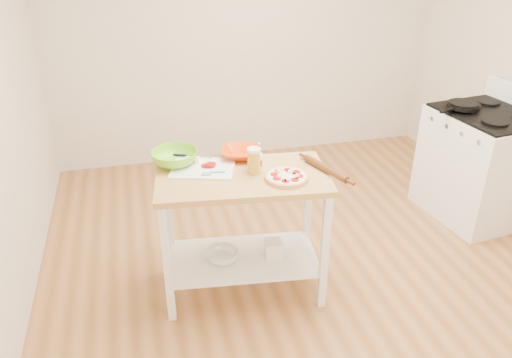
{
  "coord_description": "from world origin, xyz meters",
  "views": [
    {
      "loc": [
        -1.16,
        -2.76,
        2.33
      ],
      "look_at": [
        -0.47,
        -0.02,
        0.86
      ],
      "focal_mm": 35.0,
      "sensor_mm": 36.0,
      "label": 1
    }
  ],
  "objects_px": {
    "knife": "(187,156)",
    "orange_bowl": "(240,153)",
    "shelf_bin": "(273,248)",
    "yogurt_tub": "(255,162)",
    "shelf_glass_bowl": "(222,256)",
    "prep_island": "(243,209)",
    "green_bowl": "(175,158)",
    "rolling_pin": "(326,169)",
    "cutting_board": "(203,168)",
    "pizza": "(287,177)",
    "gas_stove": "(480,164)",
    "skillet": "(463,106)",
    "spatula": "(212,173)",
    "beer_pint": "(254,161)"
  },
  "relations": [
    {
      "from": "gas_stove",
      "to": "shelf_bin",
      "type": "distance_m",
      "value": 2.07
    },
    {
      "from": "rolling_pin",
      "to": "cutting_board",
      "type": "bearing_deg",
      "value": 162.52
    },
    {
      "from": "skillet",
      "to": "orange_bowl",
      "type": "xyz_separation_m",
      "value": [
        -1.96,
        -0.38,
        -0.04
      ]
    },
    {
      "from": "skillet",
      "to": "pizza",
      "type": "bearing_deg",
      "value": -176.9
    },
    {
      "from": "gas_stove",
      "to": "skillet",
      "type": "bearing_deg",
      "value": 139.28
    },
    {
      "from": "prep_island",
      "to": "shelf_glass_bowl",
      "type": "distance_m",
      "value": 0.38
    },
    {
      "from": "prep_island",
      "to": "beer_pint",
      "type": "bearing_deg",
      "value": 5.18
    },
    {
      "from": "green_bowl",
      "to": "rolling_pin",
      "type": "distance_m",
      "value": 0.99
    },
    {
      "from": "prep_island",
      "to": "green_bowl",
      "type": "bearing_deg",
      "value": 146.93
    },
    {
      "from": "cutting_board",
      "to": "knife",
      "type": "height_order",
      "value": "cutting_board"
    },
    {
      "from": "orange_bowl",
      "to": "rolling_pin",
      "type": "height_order",
      "value": "orange_bowl"
    },
    {
      "from": "skillet",
      "to": "shelf_bin",
      "type": "relative_size",
      "value": 3.71
    },
    {
      "from": "orange_bowl",
      "to": "yogurt_tub",
      "type": "xyz_separation_m",
      "value": [
        0.05,
        -0.21,
        0.02
      ]
    },
    {
      "from": "gas_stove",
      "to": "green_bowl",
      "type": "xyz_separation_m",
      "value": [
        -2.59,
        -0.25,
        0.47
      ]
    },
    {
      "from": "pizza",
      "to": "green_bowl",
      "type": "relative_size",
      "value": 0.9
    },
    {
      "from": "pizza",
      "to": "green_bowl",
      "type": "xyz_separation_m",
      "value": [
        -0.65,
        0.38,
        0.03
      ]
    },
    {
      "from": "knife",
      "to": "beer_pint",
      "type": "xyz_separation_m",
      "value": [
        0.38,
        -0.33,
        0.07
      ]
    },
    {
      "from": "cutting_board",
      "to": "spatula",
      "type": "height_order",
      "value": "cutting_board"
    },
    {
      "from": "rolling_pin",
      "to": "shelf_bin",
      "type": "bearing_deg",
      "value": 168.29
    },
    {
      "from": "prep_island",
      "to": "spatula",
      "type": "distance_m",
      "value": 0.33
    },
    {
      "from": "yogurt_tub",
      "to": "rolling_pin",
      "type": "distance_m",
      "value": 0.45
    },
    {
      "from": "beer_pint",
      "to": "pizza",
      "type": "bearing_deg",
      "value": -36.99
    },
    {
      "from": "spatula",
      "to": "orange_bowl",
      "type": "relative_size",
      "value": 0.61
    },
    {
      "from": "knife",
      "to": "orange_bowl",
      "type": "height_order",
      "value": "orange_bowl"
    },
    {
      "from": "gas_stove",
      "to": "shelf_glass_bowl",
      "type": "relative_size",
      "value": 4.88
    },
    {
      "from": "cutting_board",
      "to": "knife",
      "type": "distance_m",
      "value": 0.2
    },
    {
      "from": "cutting_board",
      "to": "orange_bowl",
      "type": "xyz_separation_m",
      "value": [
        0.27,
        0.11,
        0.02
      ]
    },
    {
      "from": "knife",
      "to": "shelf_bin",
      "type": "height_order",
      "value": "knife"
    },
    {
      "from": "prep_island",
      "to": "skillet",
      "type": "distance_m",
      "value": 2.13
    },
    {
      "from": "green_bowl",
      "to": "shelf_bin",
      "type": "relative_size",
      "value": 2.71
    },
    {
      "from": "prep_island",
      "to": "yogurt_tub",
      "type": "relative_size",
      "value": 5.88
    },
    {
      "from": "green_bowl",
      "to": "yogurt_tub",
      "type": "distance_m",
      "value": 0.54
    },
    {
      "from": "gas_stove",
      "to": "knife",
      "type": "relative_size",
      "value": 4.27
    },
    {
      "from": "pizza",
      "to": "cutting_board",
      "type": "height_order",
      "value": "pizza"
    },
    {
      "from": "green_bowl",
      "to": "skillet",
      "type": "bearing_deg",
      "value": 8.93
    },
    {
      "from": "prep_island",
      "to": "orange_bowl",
      "type": "relative_size",
      "value": 4.48
    },
    {
      "from": "prep_island",
      "to": "shelf_bin",
      "type": "height_order",
      "value": "prep_island"
    },
    {
      "from": "skillet",
      "to": "knife",
      "type": "xyz_separation_m",
      "value": [
        -2.31,
        -0.3,
        -0.06
      ]
    },
    {
      "from": "gas_stove",
      "to": "shelf_bin",
      "type": "xyz_separation_m",
      "value": [
        -1.99,
        -0.54,
        -0.16
      ]
    },
    {
      "from": "orange_bowl",
      "to": "shelf_glass_bowl",
      "type": "height_order",
      "value": "orange_bowl"
    },
    {
      "from": "green_bowl",
      "to": "shelf_glass_bowl",
      "type": "bearing_deg",
      "value": -46.01
    },
    {
      "from": "yogurt_tub",
      "to": "shelf_bin",
      "type": "bearing_deg",
      "value": -36.08
    },
    {
      "from": "shelf_bin",
      "to": "knife",
      "type": "bearing_deg",
      "value": 144.95
    },
    {
      "from": "beer_pint",
      "to": "shelf_glass_bowl",
      "type": "relative_size",
      "value": 0.75
    },
    {
      "from": "orange_bowl",
      "to": "pizza",
      "type": "bearing_deg",
      "value": -61.39
    },
    {
      "from": "beer_pint",
      "to": "spatula",
      "type": "bearing_deg",
      "value": 172.89
    },
    {
      "from": "yogurt_tub",
      "to": "shelf_glass_bowl",
      "type": "bearing_deg",
      "value": -168.41
    },
    {
      "from": "pizza",
      "to": "cutting_board",
      "type": "relative_size",
      "value": 0.58
    },
    {
      "from": "gas_stove",
      "to": "orange_bowl",
      "type": "xyz_separation_m",
      "value": [
        -2.15,
        -0.25,
        0.46
      ]
    },
    {
      "from": "pizza",
      "to": "yogurt_tub",
      "type": "xyz_separation_m",
      "value": [
        -0.16,
        0.18,
        0.04
      ]
    }
  ]
}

